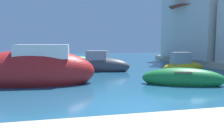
# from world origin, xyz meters

# --- Properties ---
(ground) EXTENTS (80.00, 80.00, 0.00)m
(ground) POSITION_xyz_m (0.00, 0.00, 0.00)
(ground) COLOR #1E5170
(moored_boat_0) EXTENTS (4.54, 3.00, 1.83)m
(moored_boat_0) POSITION_xyz_m (0.53, 10.48, 0.46)
(moored_boat_0) COLOR #3F3F47
(moored_boat_0) RESTS_ON ground
(moored_boat_1) EXTENTS (6.59, 3.12, 2.57)m
(moored_boat_1) POSITION_xyz_m (-3.91, 5.66, 0.72)
(moored_boat_1) COLOR #B21E1E
(moored_boat_1) RESTS_ON ground
(moored_boat_4) EXTENTS (3.46, 1.24, 1.64)m
(moored_boat_4) POSITION_xyz_m (6.60, 9.01, 0.41)
(moored_boat_4) COLOR gold
(moored_boat_4) RESTS_ON ground
(moored_boat_6) EXTENTS (4.26, 2.93, 1.13)m
(moored_boat_6) POSITION_xyz_m (3.52, 3.68, 0.32)
(moored_boat_6) COLOR #197233
(moored_boat_6) RESTS_ON ground
(moored_boat_7) EXTENTS (3.91, 2.28, 1.15)m
(moored_boat_7) POSITION_xyz_m (-0.78, 15.21, 0.32)
(moored_boat_7) COLOR #197233
(moored_boat_7) RESTS_ON ground
(waterfront_building_annex) EXTENTS (6.42, 9.53, 6.41)m
(waterfront_building_annex) POSITION_xyz_m (13.00, 15.50, 3.76)
(waterfront_building_annex) COLOR white
(waterfront_building_annex) RESTS_ON quay_promenade
(waterfront_building_far) EXTENTS (6.78, 9.88, 8.14)m
(waterfront_building_far) POSITION_xyz_m (13.00, 15.34, 4.63)
(waterfront_building_far) COLOR beige
(waterfront_building_far) RESTS_ON quay_promenade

